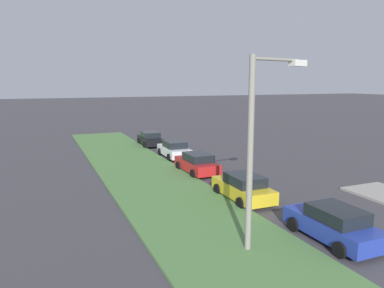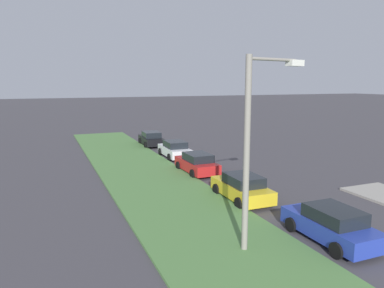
% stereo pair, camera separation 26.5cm
% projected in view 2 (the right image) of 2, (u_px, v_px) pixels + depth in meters
% --- Properties ---
extents(grass_median, '(60.00, 6.00, 0.12)m').
position_uv_depth(grass_median, '(185.00, 211.00, 18.47)').
color(grass_median, '#517F42').
rests_on(grass_median, ground).
extents(parked_car_blue, '(4.30, 2.02, 1.47)m').
position_uv_depth(parked_car_blue, '(331.00, 225.00, 15.04)').
color(parked_car_blue, '#23389E').
rests_on(parked_car_blue, ground).
extents(parked_car_yellow, '(4.32, 2.05, 1.47)m').
position_uv_depth(parked_car_yellow, '(242.00, 188.00, 20.30)').
color(parked_car_yellow, gold).
rests_on(parked_car_yellow, ground).
extents(parked_car_red, '(4.33, 2.07, 1.47)m').
position_uv_depth(parked_car_red, '(197.00, 163.00, 26.31)').
color(parked_car_red, red).
rests_on(parked_car_red, ground).
extents(parked_car_white, '(4.34, 2.09, 1.47)m').
position_uv_depth(parked_car_white, '(175.00, 149.00, 31.75)').
color(parked_car_white, silver).
rests_on(parked_car_white, ground).
extents(parked_car_black, '(4.38, 2.17, 1.47)m').
position_uv_depth(parked_car_black, '(151.00, 139.00, 37.58)').
color(parked_car_black, black).
rests_on(parked_car_black, ground).
extents(streetlight, '(0.82, 2.85, 7.50)m').
position_uv_depth(streetlight, '(254.00, 140.00, 13.66)').
color(streetlight, gray).
rests_on(streetlight, ground).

